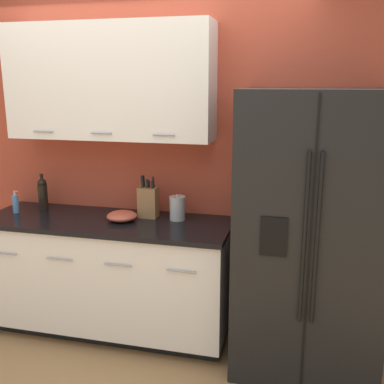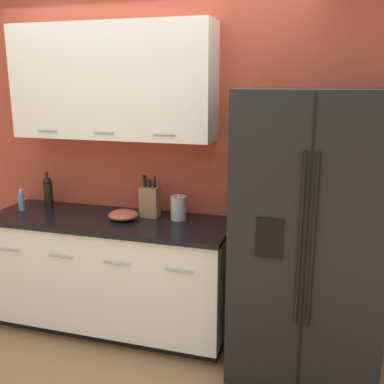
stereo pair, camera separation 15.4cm
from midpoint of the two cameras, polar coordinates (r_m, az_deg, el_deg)
wall_back at (r=3.54m, az=-7.99°, el=6.01°), size 10.00×0.39×2.60m
counter_unit at (r=3.61m, az=-11.72°, el=-10.28°), size 1.88×0.64×0.92m
refrigerator at (r=3.06m, az=13.23°, el=-5.26°), size 0.93×0.77×1.88m
knife_block at (r=3.42m, az=-6.87°, el=-1.23°), size 0.14×0.11×0.33m
wine_bottle at (r=3.83m, az=-19.53°, el=-0.14°), size 0.08×0.08×0.29m
soap_dispenser at (r=3.82m, az=-22.58°, el=-1.39°), size 0.05×0.05×0.18m
steel_canister at (r=3.35m, az=-3.18°, el=-2.05°), size 0.12×0.12×0.20m
mixing_bowl at (r=3.39m, az=-10.19°, el=-3.03°), size 0.23×0.23×0.07m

